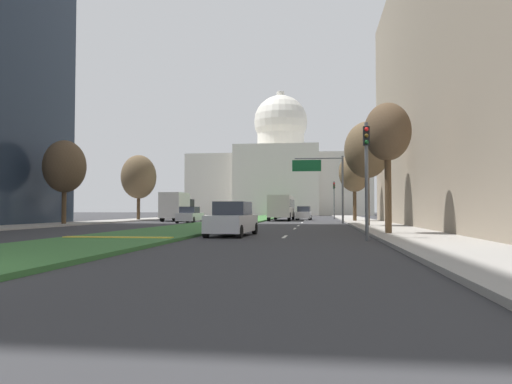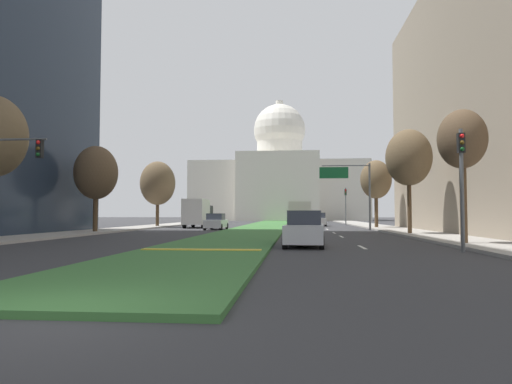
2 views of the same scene
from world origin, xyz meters
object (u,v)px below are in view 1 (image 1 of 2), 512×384
Objects in this scene: street_tree_left_mid at (65,167)px; street_tree_left_far at (139,177)px; traffic_light_far_right at (334,195)px; sedan_distant at (304,214)px; traffic_light_near_right at (367,165)px; sedan_midblock at (190,215)px; sedan_lead_stopped at (232,220)px; street_tree_right_far at (354,173)px; street_tree_right_near at (388,133)px; street_tree_right_mid at (367,150)px; box_truck_delivery at (177,206)px; overhead_guide_sign at (324,176)px; capitol_building at (280,175)px; city_bus at (282,206)px.

street_tree_left_far is (0.17, 16.22, 0.21)m from street_tree_left_mid.
traffic_light_far_right is 1.21× the size of sedan_distant.
sedan_midblock is at bearing 120.80° from traffic_light_near_right.
traffic_light_far_right reaches higher than sedan_lead_stopped.
street_tree_right_far is (24.99, -2.44, 0.07)m from street_tree_left_far.
street_tree_right_near is 11.16m from street_tree_right_mid.
street_tree_left_far is (-24.83, 17.37, -0.64)m from street_tree_right_mid.
box_truck_delivery is at bearing 141.34° from street_tree_right_mid.
traffic_light_far_right is 42.03m from sedan_lead_stopped.
street_tree_left_mid is at bearing -158.62° from overhead_guide_sign.
traffic_light_near_right is at bearing -86.44° from overhead_guide_sign.
sedan_midblock is (-4.13, -61.93, -8.35)m from capitol_building.
traffic_light_near_right is 0.47× the size of city_bus.
sedan_distant is (19.31, 6.42, -4.38)m from street_tree_left_far.
street_tree_right_near is at bearing -76.04° from city_bus.
traffic_light_near_right is 0.72× the size of street_tree_left_mid.
capitol_building is at bearing 82.61° from box_truck_delivery.
sedan_midblock is 14.05m from city_bus.
street_tree_right_near is at bearing -49.03° from street_tree_left_far.
capitol_building is 71.90m from street_tree_left_mid.
capitol_building is at bearing 92.90° from sedan_lead_stopped.
overhead_guide_sign is at bearing 77.21° from sedan_lead_stopped.
traffic_light_far_right is at bearing 96.79° from street_tree_right_far.
street_tree_right_far is at bearing -2.22° from box_truck_delivery.
box_truck_delivery is at bearing -97.39° from capitol_building.
traffic_light_far_right is 19.60m from overhead_guide_sign.
traffic_light_far_right is 7.18m from sedan_distant.
city_bus is (8.38, 11.22, 1.01)m from sedan_midblock.
traffic_light_near_right is 39.23m from sedan_distant.
traffic_light_far_right is 29.36m from street_tree_right_mid.
sedan_midblock is (-14.92, -19.34, -2.55)m from traffic_light_far_right.
street_tree_right_near reaches higher than sedan_lead_stopped.
street_tree_right_mid is at bearing -2.63° from street_tree_left_mid.
sedan_lead_stopped is (-8.01, -1.09, -4.50)m from street_tree_right_near.
box_truck_delivery is (-18.07, 30.85, -1.64)m from traffic_light_near_right.
street_tree_right_mid is 1.25× the size of box_truck_delivery.
capitol_building is 5.52× the size of street_tree_left_mid.
sedan_lead_stopped is 0.43× the size of city_bus.
street_tree_right_mid is (12.34, -71.80, -3.29)m from capitol_building.
street_tree_right_near is 9.25m from sedan_lead_stopped.
street_tree_left_mid is (-24.93, 12.29, -0.35)m from street_tree_right_near.
street_tree_left_far reaches higher than sedan_lead_stopped.
street_tree_left_far is at bearing 125.59° from traffic_light_near_right.
street_tree_left_mid is at bearing -130.30° from city_bus.
street_tree_right_far is 1.15× the size of box_truck_delivery.
city_bus is at bearing 53.24° from sedan_midblock.
sedan_lead_stopped is at bearing -60.49° from street_tree_left_far.
street_tree_right_mid is 30.31m from street_tree_left_far.
sedan_lead_stopped is 1.10× the size of sedan_distant.
city_bus is at bearing 100.22° from traffic_light_near_right.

